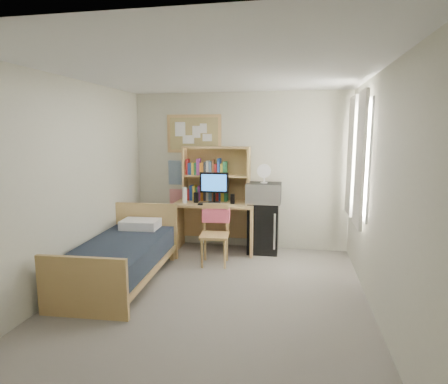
% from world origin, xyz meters
% --- Properties ---
extents(floor, '(3.60, 4.20, 0.02)m').
position_xyz_m(floor, '(0.00, 0.00, -0.01)').
color(floor, gray).
rests_on(floor, ground).
extents(ceiling, '(3.60, 4.20, 0.02)m').
position_xyz_m(ceiling, '(0.00, 0.00, 2.60)').
color(ceiling, silver).
rests_on(ceiling, wall_back).
extents(wall_back, '(3.60, 0.04, 2.60)m').
position_xyz_m(wall_back, '(0.00, 2.10, 1.30)').
color(wall_back, beige).
rests_on(wall_back, floor).
extents(wall_front, '(3.60, 0.04, 2.60)m').
position_xyz_m(wall_front, '(0.00, -2.10, 1.30)').
color(wall_front, beige).
rests_on(wall_front, floor).
extents(wall_left, '(0.04, 4.20, 2.60)m').
position_xyz_m(wall_left, '(-1.80, 0.00, 1.30)').
color(wall_left, beige).
rests_on(wall_left, floor).
extents(wall_right, '(0.04, 4.20, 2.60)m').
position_xyz_m(wall_right, '(1.80, 0.00, 1.30)').
color(wall_right, beige).
rests_on(wall_right, floor).
extents(window_unit, '(0.10, 1.40, 1.70)m').
position_xyz_m(window_unit, '(1.75, 1.20, 1.60)').
color(window_unit, white).
rests_on(window_unit, wall_right).
extents(curtain_left, '(0.04, 0.55, 1.70)m').
position_xyz_m(curtain_left, '(1.72, 0.80, 1.60)').
color(curtain_left, white).
rests_on(curtain_left, wall_right).
extents(curtain_right, '(0.04, 0.55, 1.70)m').
position_xyz_m(curtain_right, '(1.72, 1.60, 1.60)').
color(curtain_right, white).
rests_on(curtain_right, wall_right).
extents(bulletin_board, '(0.94, 0.03, 0.64)m').
position_xyz_m(bulletin_board, '(-0.78, 2.08, 1.92)').
color(bulletin_board, tan).
rests_on(bulletin_board, wall_back).
extents(poster_wave, '(0.30, 0.01, 0.42)m').
position_xyz_m(poster_wave, '(-1.10, 2.09, 1.25)').
color(poster_wave, '#225489').
rests_on(poster_wave, wall_back).
extents(poster_japan, '(0.28, 0.01, 0.36)m').
position_xyz_m(poster_japan, '(-1.10, 2.09, 0.78)').
color(poster_japan, red).
rests_on(poster_japan, wall_back).
extents(desk, '(1.31, 0.68, 0.81)m').
position_xyz_m(desk, '(-0.35, 1.76, 0.40)').
color(desk, tan).
rests_on(desk, floor).
extents(desk_chair, '(0.49, 0.49, 0.90)m').
position_xyz_m(desk_chair, '(-0.21, 1.10, 0.45)').
color(desk_chair, tan).
rests_on(desk_chair, floor).
extents(mini_fridge, '(0.49, 0.49, 0.82)m').
position_xyz_m(mini_fridge, '(0.44, 1.84, 0.41)').
color(mini_fridge, black).
rests_on(mini_fridge, floor).
extents(bed, '(1.05, 1.96, 0.53)m').
position_xyz_m(bed, '(-1.28, 0.22, 0.26)').
color(bed, black).
rests_on(bed, floor).
extents(hutch, '(1.11, 0.31, 0.90)m').
position_xyz_m(hutch, '(-0.36, 1.91, 1.26)').
color(hutch, tan).
rests_on(hutch, desk).
extents(monitor, '(0.46, 0.05, 0.49)m').
position_xyz_m(monitor, '(-0.35, 1.70, 1.06)').
color(monitor, black).
rests_on(monitor, desk).
extents(keyboard, '(0.46, 0.16, 0.02)m').
position_xyz_m(keyboard, '(-0.35, 1.56, 0.82)').
color(keyboard, black).
rests_on(keyboard, desk).
extents(speaker_left, '(0.07, 0.07, 0.17)m').
position_xyz_m(speaker_left, '(-0.65, 1.69, 0.89)').
color(speaker_left, black).
rests_on(speaker_left, desk).
extents(speaker_right, '(0.07, 0.07, 0.16)m').
position_xyz_m(speaker_right, '(-0.05, 1.70, 0.89)').
color(speaker_right, black).
rests_on(speaker_right, desk).
extents(water_bottle, '(0.08, 0.08, 0.25)m').
position_xyz_m(water_bottle, '(-0.83, 1.64, 0.94)').
color(water_bottle, white).
rests_on(water_bottle, desk).
extents(hoodie, '(0.43, 0.17, 0.20)m').
position_xyz_m(hoodie, '(-0.23, 1.30, 0.70)').
color(hoodie, '#FB5F7C').
rests_on(hoodie, desk_chair).
extents(microwave, '(0.55, 0.42, 0.32)m').
position_xyz_m(microwave, '(0.44, 1.82, 0.98)').
color(microwave, silver).
rests_on(microwave, mini_fridge).
extents(desk_fan, '(0.22, 0.22, 0.27)m').
position_xyz_m(desk_fan, '(0.44, 1.82, 1.28)').
color(desk_fan, white).
rests_on(desk_fan, microwave).
extents(pillow, '(0.56, 0.40, 0.13)m').
position_xyz_m(pillow, '(-1.32, 0.97, 0.59)').
color(pillow, white).
rests_on(pillow, bed).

